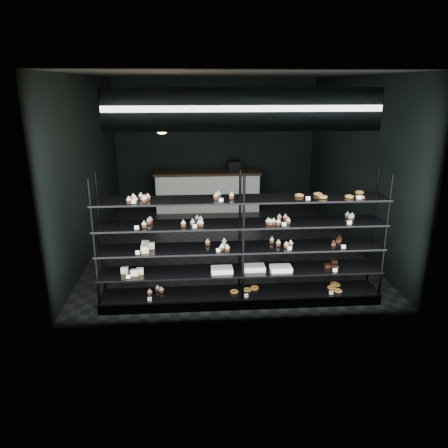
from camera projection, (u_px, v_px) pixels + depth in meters
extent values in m
cube|color=black|center=(225.00, 243.00, 8.70)|extent=(5.00, 6.00, 0.01)
cube|color=black|center=(225.00, 75.00, 7.72)|extent=(5.00, 6.00, 0.01)
cube|color=black|center=(215.00, 144.00, 11.06)|extent=(5.00, 0.01, 3.20)
cube|color=black|center=(244.00, 207.00, 5.36)|extent=(5.00, 0.01, 3.20)
cube|color=black|center=(89.00, 166.00, 8.03)|extent=(0.01, 6.00, 3.20)
cube|color=black|center=(354.00, 162.00, 8.39)|extent=(0.01, 6.00, 3.20)
cube|color=black|center=(241.00, 298.00, 6.36)|extent=(4.00, 0.50, 0.12)
cylinder|color=black|center=(94.00, 248.00, 5.72)|extent=(0.04, 0.04, 1.85)
cylinder|color=black|center=(101.00, 237.00, 6.14)|extent=(0.04, 0.04, 1.85)
cylinder|color=black|center=(243.00, 244.00, 5.87)|extent=(0.04, 0.04, 1.85)
cylinder|color=black|center=(240.00, 233.00, 6.28)|extent=(0.04, 0.04, 1.85)
cylinder|color=black|center=(385.00, 240.00, 6.01)|extent=(0.04, 0.04, 1.85)
cylinder|color=black|center=(372.00, 230.00, 6.43)|extent=(0.04, 0.04, 1.85)
cube|color=black|center=(241.00, 293.00, 6.33)|extent=(4.00, 0.50, 0.03)
cube|color=black|center=(241.00, 270.00, 6.22)|extent=(4.00, 0.50, 0.02)
cube|color=black|center=(241.00, 248.00, 6.12)|extent=(4.00, 0.50, 0.02)
cube|color=black|center=(242.00, 224.00, 6.01)|extent=(4.00, 0.50, 0.02)
cube|color=black|center=(242.00, 199.00, 5.90)|extent=(4.00, 0.50, 0.02)
cube|color=white|center=(136.00, 202.00, 5.62)|extent=(0.06, 0.04, 0.06)
cube|color=white|center=(220.00, 200.00, 5.70)|extent=(0.06, 0.04, 0.06)
cube|color=white|center=(312.00, 199.00, 5.79)|extent=(0.05, 0.04, 0.06)
cube|color=white|center=(362.00, 198.00, 5.84)|extent=(0.06, 0.04, 0.06)
cube|color=white|center=(137.00, 228.00, 5.73)|extent=(0.06, 0.04, 0.06)
cube|color=white|center=(194.00, 226.00, 5.78)|extent=(0.05, 0.04, 0.06)
cube|color=white|center=(281.00, 224.00, 5.87)|extent=(0.05, 0.04, 0.06)
cube|color=white|center=(352.00, 223.00, 5.94)|extent=(0.06, 0.04, 0.06)
cube|color=white|center=(137.00, 253.00, 5.83)|extent=(0.06, 0.04, 0.06)
cube|color=white|center=(220.00, 250.00, 5.91)|extent=(0.06, 0.04, 0.06)
cube|color=white|center=(287.00, 248.00, 5.98)|extent=(0.05, 0.04, 0.06)
cube|color=white|center=(346.00, 247.00, 6.04)|extent=(0.06, 0.04, 0.06)
cube|color=white|center=(126.00, 277.00, 5.93)|extent=(0.06, 0.04, 0.06)
cube|color=white|center=(336.00, 270.00, 6.14)|extent=(0.06, 0.04, 0.06)
cube|color=white|center=(152.00, 299.00, 6.06)|extent=(0.06, 0.04, 0.06)
cube|color=white|center=(248.00, 296.00, 6.15)|extent=(0.05, 0.04, 0.06)
cube|color=white|center=(334.00, 293.00, 6.24)|extent=(0.06, 0.04, 0.06)
cube|color=#0D1B43|center=(244.00, 110.00, 5.09)|extent=(3.20, 0.04, 0.45)
cube|color=white|center=(244.00, 110.00, 5.07)|extent=(3.30, 0.02, 0.50)
cylinder|color=black|center=(160.00, 95.00, 6.50)|extent=(0.01, 0.01, 0.59)
sphere|color=#FEBF58|center=(162.00, 124.00, 6.63)|extent=(0.28, 0.28, 0.28)
cube|color=silver|center=(208.00, 192.00, 10.92)|extent=(2.53, 0.60, 0.92)
cube|color=black|center=(207.00, 173.00, 10.77)|extent=(2.63, 0.65, 0.06)
cube|color=black|center=(234.00, 166.00, 10.77)|extent=(0.30, 0.30, 0.25)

